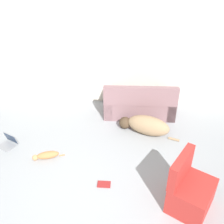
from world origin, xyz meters
name	(u,v)px	position (x,y,z in m)	size (l,w,h in m)	color
ground_plane	(78,212)	(0.00, 0.00, 0.00)	(20.00, 20.00, 0.00)	#999EA3
wall_back	(101,55)	(0.00, 3.50, 1.28)	(7.41, 0.06, 2.56)	beige
couch	(139,104)	(0.96, 2.87, 0.28)	(1.69, 0.82, 0.87)	gray
dog	(146,125)	(1.09, 2.10, 0.20)	(1.33, 0.70, 0.42)	#A38460
cat	(46,155)	(-0.83, 1.14, 0.07)	(0.60, 0.28, 0.14)	#BC7A47
laptop_open	(9,141)	(-1.71, 1.49, 0.08)	(0.43, 0.41, 0.24)	gray
book_red	(104,184)	(0.33, 0.56, 0.01)	(0.22, 0.14, 0.02)	maroon
side_chair	(190,191)	(1.65, 0.25, 0.30)	(0.83, 0.87, 0.89)	#B72D28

